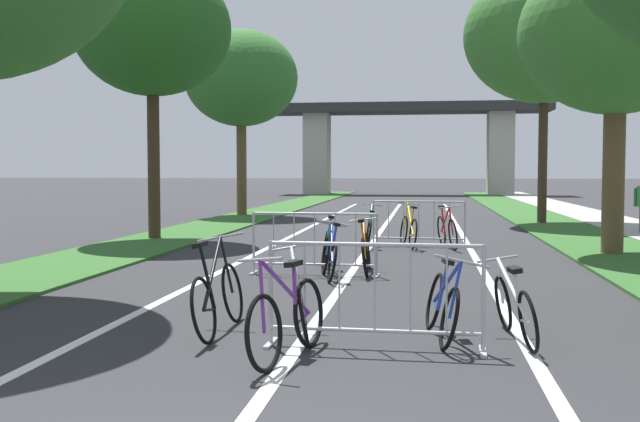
{
  "coord_description": "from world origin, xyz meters",
  "views": [
    {
      "loc": [
        1.23,
        -2.97,
        1.76
      ],
      "look_at": [
        -0.73,
        11.01,
        0.98
      ],
      "focal_mm": 41.91,
      "sensor_mm": 36.0,
      "label": 1
    }
  ],
  "objects_px": {
    "bicycle_orange_5": "(366,252)",
    "crowd_barrier_third": "(419,224)",
    "bicycle_white_2": "(514,308)",
    "bicycle_silver_7": "(301,303)",
    "bicycle_yellow_1": "(409,230)",
    "bicycle_green_8": "(369,232)",
    "bicycle_teal_4": "(326,249)",
    "crowd_barrier_second": "(314,244)",
    "bicycle_blue_0": "(330,256)",
    "tree_left_cypress_far": "(241,79)",
    "bicycle_blue_10": "(442,305)",
    "tree_left_oak_near": "(152,29)",
    "tree_right_maple_mid": "(545,35)",
    "bicycle_purple_6": "(288,318)",
    "crowd_barrier_nearest": "(375,297)",
    "tree_right_pine_far": "(617,34)",
    "bicycle_black_9": "(218,296)",
    "bicycle_red_3": "(447,231)"
  },
  "relations": [
    {
      "from": "crowd_barrier_third",
      "to": "bicycle_yellow_1",
      "type": "distance_m",
      "value": 0.49
    },
    {
      "from": "bicycle_blue_0",
      "to": "bicycle_silver_7",
      "type": "bearing_deg",
      "value": -99.87
    },
    {
      "from": "bicycle_white_2",
      "to": "bicycle_silver_7",
      "type": "distance_m",
      "value": 2.2
    },
    {
      "from": "crowd_barrier_nearest",
      "to": "bicycle_white_2",
      "type": "xyz_separation_m",
      "value": [
        1.4,
        0.51,
        -0.17
      ]
    },
    {
      "from": "bicycle_yellow_1",
      "to": "bicycle_black_9",
      "type": "bearing_deg",
      "value": -113.88
    },
    {
      "from": "tree_left_oak_near",
      "to": "bicycle_yellow_1",
      "type": "height_order",
      "value": "tree_left_oak_near"
    },
    {
      "from": "tree_right_pine_far",
      "to": "crowd_barrier_third",
      "type": "xyz_separation_m",
      "value": [
        -3.96,
        1.28,
        -4.0
      ]
    },
    {
      "from": "tree_right_maple_mid",
      "to": "bicycle_purple_6",
      "type": "height_order",
      "value": "tree_right_maple_mid"
    },
    {
      "from": "crowd_barrier_third",
      "to": "bicycle_yellow_1",
      "type": "xyz_separation_m",
      "value": [
        -0.22,
        -0.43,
        -0.12
      ]
    },
    {
      "from": "tree_right_pine_far",
      "to": "bicycle_green_8",
      "type": "xyz_separation_m",
      "value": [
        -5.08,
        0.84,
        -4.16
      ]
    },
    {
      "from": "bicycle_purple_6",
      "to": "bicycle_green_8",
      "type": "bearing_deg",
      "value": -76.32
    },
    {
      "from": "bicycle_yellow_1",
      "to": "crowd_barrier_nearest",
      "type": "bearing_deg",
      "value": -103.19
    },
    {
      "from": "bicycle_orange_5",
      "to": "crowd_barrier_third",
      "type": "bearing_deg",
      "value": 77.74
    },
    {
      "from": "crowd_barrier_second",
      "to": "bicycle_green_8",
      "type": "distance_m",
      "value": 4.6
    },
    {
      "from": "tree_right_maple_mid",
      "to": "bicycle_orange_5",
      "type": "relative_size",
      "value": 4.95
    },
    {
      "from": "bicycle_silver_7",
      "to": "tree_left_cypress_far",
      "type": "bearing_deg",
      "value": 95.14
    },
    {
      "from": "bicycle_green_8",
      "to": "bicycle_blue_0",
      "type": "bearing_deg",
      "value": -98.7
    },
    {
      "from": "tree_right_pine_far",
      "to": "bicycle_red_3",
      "type": "relative_size",
      "value": 3.56
    },
    {
      "from": "tree_right_maple_mid",
      "to": "bicycle_teal_4",
      "type": "bearing_deg",
      "value": -114.34
    },
    {
      "from": "tree_right_maple_mid",
      "to": "bicycle_white_2",
      "type": "height_order",
      "value": "tree_right_maple_mid"
    },
    {
      "from": "crowd_barrier_third",
      "to": "bicycle_orange_5",
      "type": "distance_m",
      "value": 4.73
    },
    {
      "from": "tree_left_oak_near",
      "to": "bicycle_orange_5",
      "type": "distance_m",
      "value": 9.28
    },
    {
      "from": "crowd_barrier_second",
      "to": "bicycle_black_9",
      "type": "height_order",
      "value": "bicycle_black_9"
    },
    {
      "from": "bicycle_green_8",
      "to": "bicycle_teal_4",
      "type": "bearing_deg",
      "value": -101.91
    },
    {
      "from": "bicycle_yellow_1",
      "to": "tree_left_cypress_far",
      "type": "bearing_deg",
      "value": 108.55
    },
    {
      "from": "tree_right_maple_mid",
      "to": "crowd_barrier_nearest",
      "type": "relative_size",
      "value": 3.83
    },
    {
      "from": "crowd_barrier_third",
      "to": "bicycle_green_8",
      "type": "relative_size",
      "value": 1.35
    },
    {
      "from": "bicycle_purple_6",
      "to": "bicycle_silver_7",
      "type": "relative_size",
      "value": 1.04
    },
    {
      "from": "bicycle_white_2",
      "to": "bicycle_green_8",
      "type": "distance_m",
      "value": 9.31
    },
    {
      "from": "tree_left_cypress_far",
      "to": "crowd_barrier_nearest",
      "type": "xyz_separation_m",
      "value": [
        6.44,
        -20.54,
        -4.69
      ]
    },
    {
      "from": "crowd_barrier_second",
      "to": "tree_right_maple_mid",
      "type": "bearing_deg",
      "value": 66.17
    },
    {
      "from": "tree_left_oak_near",
      "to": "tree_left_cypress_far",
      "type": "distance_m",
      "value": 9.79
    },
    {
      "from": "tree_left_cypress_far",
      "to": "bicycle_teal_4",
      "type": "distance_m",
      "value": 16.57
    },
    {
      "from": "tree_left_cypress_far",
      "to": "bicycle_silver_7",
      "type": "xyz_separation_m",
      "value": [
        5.63,
        -20.1,
        -4.85
      ]
    },
    {
      "from": "bicycle_white_2",
      "to": "bicycle_purple_6",
      "type": "distance_m",
      "value": 2.39
    },
    {
      "from": "bicycle_black_9",
      "to": "bicycle_purple_6",
      "type": "bearing_deg",
      "value": -45.51
    },
    {
      "from": "tree_left_oak_near",
      "to": "bicycle_yellow_1",
      "type": "relative_size",
      "value": 3.99
    },
    {
      "from": "tree_right_maple_mid",
      "to": "crowd_barrier_third",
      "type": "distance_m",
      "value": 10.23
    },
    {
      "from": "bicycle_blue_0",
      "to": "bicycle_red_3",
      "type": "bearing_deg",
      "value": 54.97
    },
    {
      "from": "tree_right_maple_mid",
      "to": "bicycle_black_9",
      "type": "distance_m",
      "value": 19.06
    },
    {
      "from": "tree_left_cypress_far",
      "to": "bicycle_white_2",
      "type": "distance_m",
      "value": 22.06
    },
    {
      "from": "crowd_barrier_nearest",
      "to": "bicycle_orange_5",
      "type": "bearing_deg",
      "value": 95.36
    },
    {
      "from": "bicycle_yellow_1",
      "to": "bicycle_white_2",
      "type": "bearing_deg",
      "value": -94.47
    },
    {
      "from": "bicycle_white_2",
      "to": "bicycle_silver_7",
      "type": "height_order",
      "value": "bicycle_silver_7"
    },
    {
      "from": "tree_right_pine_far",
      "to": "bicycle_white_2",
      "type": "bearing_deg",
      "value": -109.54
    },
    {
      "from": "tree_left_oak_near",
      "to": "bicycle_purple_6",
      "type": "height_order",
      "value": "tree_left_oak_near"
    },
    {
      "from": "bicycle_white_2",
      "to": "bicycle_red_3",
      "type": "distance_m",
      "value": 9.13
    },
    {
      "from": "bicycle_yellow_1",
      "to": "bicycle_blue_10",
      "type": "height_order",
      "value": "bicycle_yellow_1"
    },
    {
      "from": "bicycle_purple_6",
      "to": "bicycle_green_8",
      "type": "relative_size",
      "value": 1.04
    },
    {
      "from": "crowd_barrier_second",
      "to": "bicycle_blue_0",
      "type": "height_order",
      "value": "crowd_barrier_second"
    }
  ]
}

